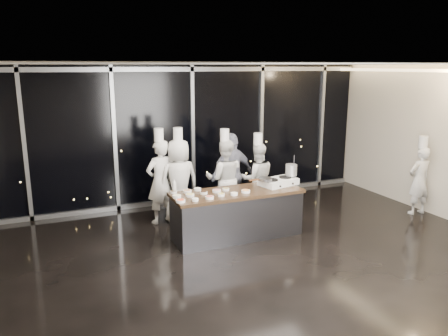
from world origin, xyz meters
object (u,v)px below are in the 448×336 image
object	(u,v)px
stock_pot	(291,170)
chef_right	(257,178)
stove	(278,182)
chef_center	(225,178)
chef_far_left	(160,181)
chef_left	(179,180)
frying_pan	(265,179)
chef_side	(419,179)
guest	(232,175)
demo_counter	(237,214)

from	to	relation	value
stock_pot	chef_right	xyz separation A→B (m)	(-0.28, 0.93, -0.37)
stove	chef_center	size ratio (longest dim) A/B	0.42
chef_far_left	stock_pot	bearing A→B (deg)	135.50
chef_left	chef_right	size ratio (longest dim) A/B	1.11
stock_pot	chef_center	distance (m)	1.45
chef_center	chef_right	distance (m)	0.75
frying_pan	chef_center	world-z (taller)	chef_center
frying_pan	stock_pot	size ratio (longest dim) A/B	2.21
chef_far_left	chef_center	distance (m)	1.36
chef_far_left	chef_right	size ratio (longest dim) A/B	1.10
chef_side	frying_pan	bearing A→B (deg)	-5.13
guest	chef_side	size ratio (longest dim) A/B	1.05
guest	chef_side	bearing A→B (deg)	144.26
frying_pan	chef_center	size ratio (longest dim) A/B	0.26
frying_pan	chef_center	bearing A→B (deg)	94.67
chef_side	chef_center	bearing A→B (deg)	-19.97
demo_counter	stock_pot	size ratio (longest dim) A/B	10.91
stove	stock_pot	xyz separation A→B (m)	(0.33, 0.08, 0.19)
chef_left	chef_side	world-z (taller)	chef_left
stock_pot	chef_center	size ratio (longest dim) A/B	0.12
stove	chef_left	size ratio (longest dim) A/B	0.40
frying_pan	stock_pot	bearing A→B (deg)	-1.20
stock_pot	guest	xyz separation A→B (m)	(-0.83, 1.03, -0.25)
frying_pan	chef_right	xyz separation A→B (m)	(0.39, 1.07, -0.28)
chef_far_left	chef_right	xyz separation A→B (m)	(2.10, -0.24, -0.10)
demo_counter	chef_right	distance (m)	1.50
stove	chef_side	size ratio (longest dim) A/B	0.46
chef_far_left	chef_center	xyz separation A→B (m)	(1.35, -0.19, -0.04)
stock_pot	frying_pan	bearing A→B (deg)	-168.33
chef_side	chef_far_left	bearing A→B (deg)	-16.99
demo_counter	stove	size ratio (longest dim) A/B	3.08
stove	stock_pot	distance (m)	0.39
demo_counter	chef_side	bearing A→B (deg)	-4.48
chef_right	chef_side	distance (m)	3.51
chef_center	guest	size ratio (longest dim) A/B	1.06
stove	chef_far_left	size ratio (longest dim) A/B	0.41
chef_left	chef_side	size ratio (longest dim) A/B	1.15
demo_counter	guest	distance (m)	1.33
chef_center	chef_side	world-z (taller)	chef_center
stove	guest	distance (m)	1.21
frying_pan	stock_pot	world-z (taller)	stock_pot
frying_pan	chef_left	bearing A→B (deg)	124.65
stove	guest	bearing A→B (deg)	101.60
chef_left	stove	bearing A→B (deg)	139.30
stock_pot	chef_left	bearing A→B (deg)	151.61
chef_right	chef_center	bearing A→B (deg)	7.94
chef_left	chef_center	size ratio (longest dim) A/B	1.03
chef_far_left	frying_pan	bearing A→B (deg)	124.21
stove	guest	xyz separation A→B (m)	(-0.50, 1.10, -0.06)
demo_counter	chef_center	distance (m)	1.23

